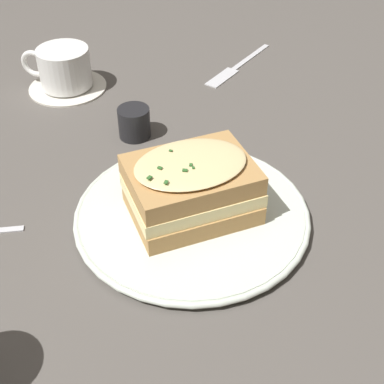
# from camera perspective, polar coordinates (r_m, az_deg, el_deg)

# --- Properties ---
(ground_plane) EXTENTS (2.40, 2.40, 0.00)m
(ground_plane) POSITION_cam_1_polar(r_m,az_deg,el_deg) (0.63, 2.02, -2.29)
(ground_plane) COLOR #514C47
(dinner_plate) EXTENTS (0.27, 0.27, 0.01)m
(dinner_plate) POSITION_cam_1_polar(r_m,az_deg,el_deg) (0.61, 0.00, -2.42)
(dinner_plate) COLOR silver
(dinner_plate) RESTS_ON ground_plane
(sandwich) EXTENTS (0.17, 0.16, 0.07)m
(sandwich) POSITION_cam_1_polar(r_m,az_deg,el_deg) (0.59, -0.06, 0.49)
(sandwich) COLOR #B2844C
(sandwich) RESTS_ON dinner_plate
(teacup_with_saucer) EXTENTS (0.12, 0.13, 0.07)m
(teacup_with_saucer) POSITION_cam_1_polar(r_m,az_deg,el_deg) (0.88, -13.48, 12.51)
(teacup_with_saucer) COLOR silver
(teacup_with_saucer) RESTS_ON ground_plane
(fork) EXTENTS (0.19, 0.02, 0.00)m
(fork) POSITION_cam_1_polar(r_m,az_deg,el_deg) (0.93, 4.43, 12.95)
(fork) COLOR silver
(fork) RESTS_ON ground_plane
(condiment_pot) EXTENTS (0.04, 0.04, 0.04)m
(condiment_pot) POSITION_cam_1_polar(r_m,az_deg,el_deg) (0.75, -6.19, 7.37)
(condiment_pot) COLOR black
(condiment_pot) RESTS_ON ground_plane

